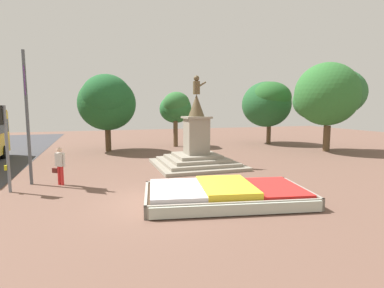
# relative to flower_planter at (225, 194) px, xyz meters

# --- Properties ---
(ground_plane) EXTENTS (74.94, 74.94, 0.00)m
(ground_plane) POSITION_rel_flower_planter_xyz_m (-2.35, 0.68, -0.29)
(ground_plane) COLOR brown
(flower_planter) EXTENTS (6.60, 4.37, 0.67)m
(flower_planter) POSITION_rel_flower_planter_xyz_m (0.00, 0.00, 0.00)
(flower_planter) COLOR #38281C
(flower_planter) RESTS_ON ground_plane
(statue_monument) EXTENTS (4.97, 4.97, 5.42)m
(statue_monument) POSITION_rel_flower_planter_xyz_m (1.20, 6.92, 0.68)
(statue_monument) COLOR gray
(statue_monument) RESTS_ON ground_plane
(traffic_light_mid_block) EXTENTS (0.41, 0.30, 3.63)m
(traffic_light_mid_block) POSITION_rel_flower_planter_xyz_m (-8.19, 3.91, 2.22)
(traffic_light_mid_block) COLOR slate
(traffic_light_mid_block) RESTS_ON ground_plane
(banner_pole) EXTENTS (0.22, 1.20, 6.07)m
(banner_pole) POSITION_rel_flower_planter_xyz_m (-7.49, 5.10, 3.10)
(banner_pole) COLOR #4C5156
(banner_pole) RESTS_ON ground_plane
(pedestrian_with_handbag) EXTENTS (0.62, 0.52, 1.74)m
(pedestrian_with_handbag) POSITION_rel_flower_planter_xyz_m (-6.20, 4.58, 0.70)
(pedestrian_with_handbag) COLOR red
(pedestrian_with_handbag) RESTS_ON ground_plane
(park_tree_far_left) EXTENTS (4.57, 5.10, 6.12)m
(park_tree_far_left) POSITION_rel_flower_planter_xyz_m (-3.64, 14.91, 3.76)
(park_tree_far_left) COLOR #4C3823
(park_tree_far_left) RESTS_ON ground_plane
(park_tree_behind_statue) EXTENTS (4.65, 5.00, 6.04)m
(park_tree_behind_statue) POSITION_rel_flower_planter_xyz_m (11.42, 15.54, 3.75)
(park_tree_behind_statue) COLOR brown
(park_tree_behind_statue) RESTS_ON ground_plane
(park_tree_far_right) EXTENTS (2.94, 3.28, 4.92)m
(park_tree_far_right) POSITION_rel_flower_planter_xyz_m (2.43, 16.21, 3.28)
(park_tree_far_right) COLOR brown
(park_tree_far_right) RESTS_ON ground_plane
(park_tree_street_side) EXTENTS (5.92, 5.18, 7.04)m
(park_tree_street_side) POSITION_rel_flower_planter_xyz_m (13.19, 9.52, 4.22)
(park_tree_street_side) COLOR brown
(park_tree_street_side) RESTS_ON ground_plane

